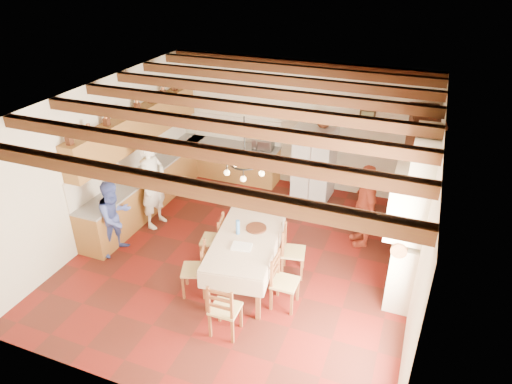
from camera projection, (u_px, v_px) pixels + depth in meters
floor at (245, 256)px, 8.63m from camera, size 6.00×6.50×0.02m
ceiling at (243, 102)px, 7.18m from camera, size 6.00×6.50×0.02m
wall_back at (298, 125)px, 10.57m from camera, size 6.00×0.02×3.00m
wall_front at (136, 310)px, 5.24m from camera, size 6.00×0.02×3.00m
wall_left at (102, 160)px, 8.86m from camera, size 0.02×6.50×3.00m
wall_right at (427, 219)px, 6.95m from camera, size 0.02×6.50×3.00m
ceiling_beams at (243, 108)px, 7.23m from camera, size 6.00×6.30×0.16m
lower_cabinets_left at (151, 187)px, 10.14m from camera, size 0.60×4.30×0.86m
lower_cabinets_back at (233, 162)px, 11.33m from camera, size 2.30×0.60×0.86m
countertop_left at (149, 169)px, 9.92m from camera, size 0.62×4.30×0.04m
countertop_back at (232, 145)px, 11.11m from camera, size 2.34×0.62×0.04m
backsplash_left at (136, 154)px, 9.86m from camera, size 0.03×4.30×0.60m
backsplash_back at (237, 129)px, 11.19m from camera, size 2.30×0.03×0.60m
upper_cabinets at (138, 126)px, 9.49m from camera, size 0.35×4.20×0.70m
fireplace at (407, 215)px, 7.26m from camera, size 0.56×1.60×2.80m
wall_picture at (367, 119)px, 9.89m from camera, size 0.34×0.03×0.42m
refrigerator at (314, 162)px, 10.32m from camera, size 0.90×0.75×1.71m
hutch at (417, 172)px, 9.04m from camera, size 0.74×1.40×2.43m
dining_table at (246, 243)px, 7.65m from camera, size 1.30×2.12×0.87m
chandelier at (245, 164)px, 6.95m from camera, size 0.47×0.47×0.03m
chair_left_near at (194, 269)px, 7.53m from camera, size 0.52×0.53×0.96m
chair_left_far at (212, 239)px, 8.29m from camera, size 0.48×0.49×0.96m
chair_right_near at (285, 282)px, 7.24m from camera, size 0.41×0.43×0.96m
chair_right_far at (293, 251)px, 7.96m from camera, size 0.47×0.49×0.96m
chair_end_near at (225, 308)px, 6.72m from camera, size 0.43×0.41×0.96m
chair_end_far at (259, 218)px, 8.93m from camera, size 0.46×0.44×0.96m
person_man at (153, 184)px, 9.17m from camera, size 0.49×0.71×1.89m
person_woman_blue at (115, 217)px, 8.44m from camera, size 0.70×0.83×1.48m
person_woman_red at (365, 205)px, 8.63m from camera, size 0.77×1.07×1.68m
microwave at (263, 144)px, 10.78m from camera, size 0.50×0.35×0.26m
fridge_vase at (324, 120)px, 9.79m from camera, size 0.35×0.35×0.31m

